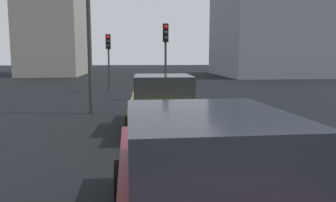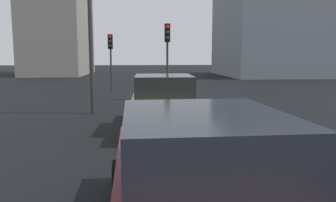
{
  "view_description": "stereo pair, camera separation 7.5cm",
  "coord_description": "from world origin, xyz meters",
  "px_view_note": "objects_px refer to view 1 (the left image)",
  "views": [
    {
      "loc": [
        -0.68,
        0.7,
        2.23
      ],
      "look_at": [
        7.13,
        -0.04,
        1.17
      ],
      "focal_mm": 36.07,
      "sensor_mm": 36.0,
      "label": 1
    },
    {
      "loc": [
        -0.68,
        0.62,
        2.23
      ],
      "look_at": [
        7.13,
        -0.04,
        1.17
      ],
      "focal_mm": 36.07,
      "sensor_mm": 36.0,
      "label": 2
    }
  ],
  "objects_px": {
    "car_maroon_second": "(203,186)",
    "traffic_light_near_left": "(108,50)",
    "car_yellow_lead": "(163,103)",
    "traffic_light_near_right": "(166,45)"
  },
  "relations": [
    {
      "from": "car_yellow_lead",
      "to": "traffic_light_near_right",
      "type": "xyz_separation_m",
      "value": [
        6.78,
        -0.68,
        1.95
      ]
    },
    {
      "from": "traffic_light_near_right",
      "to": "car_yellow_lead",
      "type": "bearing_deg",
      "value": -3.48
    },
    {
      "from": "traffic_light_near_left",
      "to": "car_yellow_lead",
      "type": "bearing_deg",
      "value": 18.97
    },
    {
      "from": "car_maroon_second",
      "to": "traffic_light_near_left",
      "type": "relative_size",
      "value": 1.34
    },
    {
      "from": "car_yellow_lead",
      "to": "car_maroon_second",
      "type": "xyz_separation_m",
      "value": [
        -6.6,
        0.06,
        0.0
      ]
    },
    {
      "from": "traffic_light_near_right",
      "to": "car_maroon_second",
      "type": "bearing_deg",
      "value": -0.92
    },
    {
      "from": "car_yellow_lead",
      "to": "traffic_light_near_right",
      "type": "bearing_deg",
      "value": -4.13
    },
    {
      "from": "car_yellow_lead",
      "to": "car_maroon_second",
      "type": "height_order",
      "value": "car_maroon_second"
    },
    {
      "from": "car_maroon_second",
      "to": "traffic_light_near_left",
      "type": "bearing_deg",
      "value": 6.35
    },
    {
      "from": "traffic_light_near_left",
      "to": "traffic_light_near_right",
      "type": "xyz_separation_m",
      "value": [
        -4.48,
        -3.18,
        0.18
      ]
    }
  ]
}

